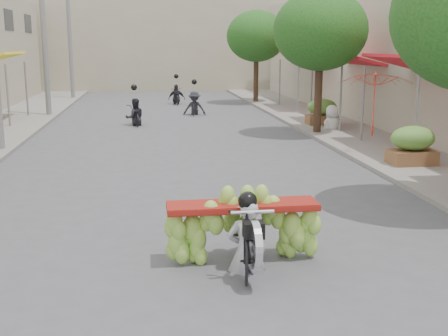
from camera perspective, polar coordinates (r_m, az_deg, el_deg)
ground at (r=6.89m, az=0.08°, el=-15.76°), size 120.00×120.00×0.00m
sidewalk_right at (r=22.66m, az=12.55°, el=3.91°), size 4.00×60.00×0.12m
far_building at (r=44.03m, az=-6.87°, el=12.53°), size 20.00×6.00×7.00m
utility_pole_far at (r=27.42m, az=-17.87°, el=13.34°), size 0.60×0.24×8.00m
utility_pole_back at (r=36.32m, az=-15.42°, el=13.09°), size 0.60×0.24×8.00m
street_tree_mid at (r=20.98m, az=9.77°, el=13.59°), size 3.40×3.40×5.25m
street_tree_far at (r=32.63m, az=3.31°, el=13.21°), size 3.40×3.40×5.25m
produce_crate_mid at (r=15.89m, az=18.61°, el=2.48°), size 1.20×0.88×1.16m
produce_crate_far at (r=23.26m, az=9.91°, el=5.85°), size 1.20×0.88×1.16m
banana_motorbike at (r=8.33m, az=2.15°, el=-5.60°), size 2.29×1.94×2.02m
market_umbrella at (r=16.99m, az=15.28°, el=9.56°), size 2.55×2.55×1.92m
pedestrian at (r=22.09m, az=10.99°, el=6.30°), size 1.03×0.81×1.82m
bg_motorbike_a at (r=23.74m, az=-9.07°, el=6.15°), size 0.87×1.55×1.95m
bg_motorbike_b at (r=27.08m, az=-3.03°, el=7.21°), size 1.13×1.66×1.95m
bg_motorbike_c at (r=32.21m, az=-4.85°, el=7.91°), size 0.98×1.54×1.95m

